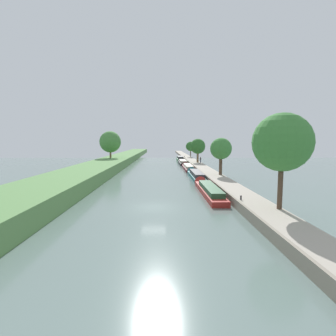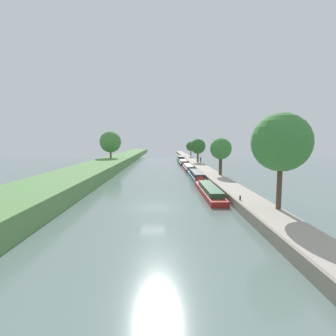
{
  "view_description": "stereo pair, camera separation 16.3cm",
  "coord_description": "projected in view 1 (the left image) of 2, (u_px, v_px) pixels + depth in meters",
  "views": [
    {
      "loc": [
        1.02,
        -26.93,
        6.86
      ],
      "look_at": [
        2.08,
        29.72,
        1.0
      ],
      "focal_mm": 28.23,
      "sensor_mm": 36.0,
      "label": 1
    },
    {
      "loc": [
        1.18,
        -26.94,
        6.86
      ],
      "look_at": [
        2.08,
        29.72,
        1.0
      ],
      "focal_mm": 28.23,
      "sensor_mm": 36.0,
      "label": 2
    }
  ],
  "objects": [
    {
      "name": "narrowboat_green",
      "position": [
        180.0,
        159.0,
        91.39
      ],
      "size": [
        2.02,
        11.41,
        2.17
      ],
      "color": "#1E6033",
      "rests_on": "ground_plane"
    },
    {
      "name": "stone_quay",
      "position": [
        234.0,
        202.0,
        27.58
      ],
      "size": [
        0.25,
        260.0,
        0.97
      ],
      "color": "gray",
      "rests_on": "ground_plane"
    },
    {
      "name": "tree_leftbank_downstream",
      "position": [
        110.0,
        142.0,
        74.2
      ],
      "size": [
        5.98,
        5.98,
        7.52
      ],
      "color": "brown",
      "rests_on": "left_grassy_bank"
    },
    {
      "name": "narrowboat_red",
      "position": [
        208.0,
        189.0,
        34.53
      ],
      "size": [
        1.94,
        15.12,
        1.84
      ],
      "color": "maroon",
      "rests_on": "ground_plane"
    },
    {
      "name": "tree_rightbank_midnear",
      "position": [
        221.0,
        149.0,
        45.96
      ],
      "size": [
        3.75,
        3.75,
        6.45
      ],
      "color": "#4C3828",
      "rests_on": "right_towpath"
    },
    {
      "name": "mooring_bollard_far",
      "position": [
        184.0,
        156.0,
        96.45
      ],
      "size": [
        0.16,
        0.16,
        0.45
      ],
      "color": "black",
      "rests_on": "right_towpath"
    },
    {
      "name": "narrowboat_teal",
      "position": [
        196.0,
        175.0,
        49.5
      ],
      "size": [
        1.96,
        14.95,
        1.95
      ],
      "color": "#195B60",
      "rests_on": "ground_plane"
    },
    {
      "name": "person_walking",
      "position": [
        201.0,
        160.0,
        70.9
      ],
      "size": [
        0.34,
        0.34,
        1.66
      ],
      "color": "#282D42",
      "rests_on": "right_towpath"
    },
    {
      "name": "mooring_bollard_near",
      "position": [
        241.0,
        198.0,
        26.55
      ],
      "size": [
        0.16,
        0.16,
        0.45
      ],
      "color": "black",
      "rests_on": "right_towpath"
    },
    {
      "name": "narrowboat_maroon",
      "position": [
        188.0,
        167.0,
        64.04
      ],
      "size": [
        1.94,
        14.31,
        1.85
      ],
      "color": "maroon",
      "rests_on": "ground_plane"
    },
    {
      "name": "tree_rightbank_near",
      "position": [
        282.0,
        142.0,
        22.49
      ],
      "size": [
        5.02,
        5.02,
        8.33
      ],
      "color": "#4C3828",
      "rests_on": "right_towpath"
    },
    {
      "name": "tree_rightbank_far",
      "position": [
        191.0,
        146.0,
        96.96
      ],
      "size": [
        3.51,
        3.51,
        5.63
      ],
      "color": "#4C3828",
      "rests_on": "right_towpath"
    },
    {
      "name": "tree_rightbank_midfar",
      "position": [
        198.0,
        146.0,
        72.5
      ],
      "size": [
        4.15,
        4.15,
        6.49
      ],
      "color": "brown",
      "rests_on": "right_towpath"
    },
    {
      "name": "narrowboat_black",
      "position": [
        183.0,
        162.0,
        79.39
      ],
      "size": [
        2.18,
        13.79,
        2.07
      ],
      "color": "black",
      "rests_on": "ground_plane"
    },
    {
      "name": "right_towpath",
      "position": [
        250.0,
        202.0,
        27.61
      ],
      "size": [
        3.05,
        260.0,
        0.92
      ],
      "color": "#A89E8E",
      "rests_on": "ground_plane"
    },
    {
      "name": "ground_plane",
      "position": [
        153.0,
        207.0,
        27.47
      ],
      "size": [
        160.0,
        160.0,
        0.0
      ],
      "primitive_type": "plane",
      "color": "slate"
    },
    {
      "name": "left_grassy_bank",
      "position": [
        30.0,
        198.0,
        27.13
      ],
      "size": [
        8.25,
        260.0,
        2.02
      ],
      "color": "#5B894C",
      "rests_on": "ground_plane"
    }
  ]
}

